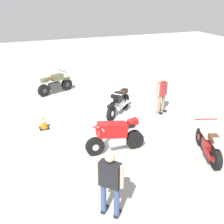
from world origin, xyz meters
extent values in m
plane|color=#ADAAA3|center=(0.00, 0.00, 0.00)|extent=(40.00, 40.00, 0.00)
cylinder|color=black|center=(-2.40, 0.64, 0.30)|extent=(0.17, 0.60, 0.60)
cylinder|color=black|center=(-2.43, -0.71, 0.30)|extent=(0.24, 0.60, 0.60)
cylinder|color=silver|center=(-2.40, 0.64, 0.30)|extent=(0.18, 0.21, 0.21)
cylinder|color=silver|center=(-2.43, -0.71, 0.30)|extent=(0.18, 0.21, 0.21)
cube|color=silver|center=(-2.42, -0.09, 0.40)|extent=(0.29, 0.57, 0.32)
cube|color=red|center=(-2.42, 0.06, 0.80)|extent=(0.38, 0.99, 0.57)
cone|color=red|center=(-2.40, 0.58, 0.95)|extent=(0.35, 0.36, 0.39)
cube|color=black|center=(-2.43, -0.34, 0.87)|extent=(0.27, 0.61, 0.12)
cube|color=red|center=(-2.43, -0.64, 0.95)|extent=(0.23, 0.35, 0.23)
cylinder|color=silver|center=(-2.35, -0.59, 0.77)|extent=(0.10, 0.40, 0.17)
cylinder|color=silver|center=(-2.51, -0.59, 0.77)|extent=(0.10, 0.40, 0.17)
cylinder|color=silver|center=(-2.41, 0.44, 0.97)|extent=(0.70, 0.05, 0.04)
sphere|color=silver|center=(-2.40, 0.66, 0.90)|extent=(0.16, 0.16, 0.16)
cylinder|color=black|center=(-0.25, -0.73, 0.32)|extent=(0.53, 0.54, 0.64)
cylinder|color=black|center=(0.76, -1.77, 0.32)|extent=(0.53, 0.54, 0.64)
cylinder|color=silver|center=(-0.25, -0.73, 0.32)|extent=(0.26, 0.26, 0.22)
cylinder|color=silver|center=(0.76, -1.77, 0.32)|extent=(0.26, 0.26, 0.22)
cube|color=silver|center=(0.29, -1.28, 0.42)|extent=(0.59, 0.60, 0.32)
cube|color=black|center=(0.15, -1.14, 0.82)|extent=(0.62, 0.62, 0.30)
cube|color=black|center=(-0.25, -0.73, 0.67)|extent=(0.42, 0.43, 0.08)
cube|color=#4C2D19|center=(0.47, -1.46, 0.84)|extent=(0.60, 0.61, 0.12)
cube|color=black|center=(0.68, -1.68, 0.82)|extent=(0.38, 0.38, 0.18)
cylinder|color=silver|center=(0.45, -1.69, 0.37)|extent=(0.47, 0.48, 0.16)
cylinder|color=silver|center=(-0.08, -0.90, 1.07)|extent=(0.53, 0.51, 0.04)
sphere|color=silver|center=(-0.23, -0.74, 0.87)|extent=(0.16, 0.16, 0.16)
cylinder|color=black|center=(4.06, 0.11, 0.30)|extent=(0.38, 0.62, 0.60)
cylinder|color=black|center=(3.54, 1.35, 0.30)|extent=(0.38, 0.62, 0.60)
cylinder|color=#333333|center=(4.06, 0.11, 0.30)|extent=(0.25, 0.26, 0.21)
cylinder|color=#333333|center=(3.54, 1.35, 0.30)|extent=(0.25, 0.26, 0.21)
cube|color=#333333|center=(3.78, 0.78, 0.40)|extent=(0.47, 0.62, 0.32)
cube|color=#515B38|center=(3.85, 0.59, 0.80)|extent=(0.51, 0.64, 0.30)
cube|color=#515B38|center=(4.06, 0.11, 0.63)|extent=(0.32, 0.47, 0.08)
cube|color=brown|center=(3.68, 1.01, 0.82)|extent=(0.47, 0.65, 0.12)
cube|color=#515B38|center=(3.56, 1.28, 0.80)|extent=(0.33, 0.38, 0.18)
cylinder|color=#333333|center=(3.78, 1.21, 0.35)|extent=(0.31, 0.56, 0.16)
cylinder|color=#333333|center=(3.98, 0.29, 1.05)|extent=(0.66, 0.30, 0.04)
sphere|color=silver|center=(4.07, 0.09, 0.85)|extent=(0.16, 0.16, 0.16)
cylinder|color=black|center=(-3.08, -2.88, 0.30)|extent=(0.62, 0.35, 0.60)
cylinder|color=black|center=(-4.36, -2.44, 0.30)|extent=(0.62, 0.35, 0.60)
cylinder|color=maroon|center=(-3.08, -2.88, 0.30)|extent=(0.26, 0.24, 0.21)
cylinder|color=maroon|center=(-4.36, -2.44, 0.30)|extent=(0.26, 0.24, 0.21)
cube|color=maroon|center=(-3.77, -2.64, 0.40)|extent=(0.62, 0.45, 0.32)
cube|color=white|center=(-3.58, -2.71, 0.80)|extent=(0.63, 0.49, 0.30)
cube|color=white|center=(-3.08, -2.88, 0.63)|extent=(0.47, 0.30, 0.08)
cube|color=#4C331E|center=(-4.01, -2.56, 0.82)|extent=(0.65, 0.44, 0.12)
cube|color=white|center=(-4.29, -2.46, 0.80)|extent=(0.37, 0.31, 0.18)
cylinder|color=maroon|center=(-4.09, -2.35, 0.35)|extent=(0.56, 0.28, 0.16)
cylinder|color=maroon|center=(-3.27, -2.81, 1.05)|extent=(0.26, 0.67, 0.04)
sphere|color=silver|center=(-3.06, -2.89, 0.85)|extent=(0.16, 0.16, 0.16)
cylinder|color=gray|center=(-0.28, -2.86, 0.39)|extent=(0.17, 0.17, 0.78)
cube|color=black|center=(-0.33, -2.88, 0.04)|extent=(0.28, 0.20, 0.08)
cylinder|color=gray|center=(-0.15, -3.14, 0.39)|extent=(0.17, 0.17, 0.78)
cube|color=black|center=(-0.20, -3.16, 0.04)|extent=(0.28, 0.20, 0.08)
cube|color=#B23333|center=(-0.21, -3.00, 1.06)|extent=(0.39, 0.49, 0.55)
cylinder|color=#D8AD8C|center=(-0.33, -2.76, 1.07)|extent=(0.12, 0.12, 0.52)
cylinder|color=#D8AD8C|center=(-0.10, -3.23, 1.07)|extent=(0.12, 0.12, 0.52)
sphere|color=#D8AD8C|center=(-0.21, -3.00, 1.47)|extent=(0.21, 0.21, 0.21)
cylinder|color=#384772|center=(-5.12, 0.99, 0.42)|extent=(0.18, 0.18, 0.84)
cube|color=black|center=(-5.07, 0.94, 0.04)|extent=(0.25, 0.26, 0.08)
cylinder|color=#384772|center=(-4.88, 1.22, 0.42)|extent=(0.18, 0.18, 0.84)
cube|color=black|center=(-4.83, 1.17, 0.04)|extent=(0.25, 0.26, 0.08)
cube|color=black|center=(-5.00, 1.10, 1.14)|extent=(0.49, 0.49, 0.60)
cylinder|color=#D8AD8C|center=(-5.20, 0.90, 1.16)|extent=(0.13, 0.13, 0.56)
cylinder|color=#D8AD8C|center=(-4.79, 1.30, 1.16)|extent=(0.13, 0.13, 0.56)
sphere|color=#D8AD8C|center=(-5.00, 1.10, 1.59)|extent=(0.23, 0.23, 0.23)
cube|color=black|center=(0.04, 1.88, 0.01)|extent=(0.36, 0.36, 0.03)
cone|color=orange|center=(0.04, 1.88, 0.28)|extent=(0.28, 0.28, 0.50)
cylinder|color=white|center=(0.04, 1.88, 0.32)|extent=(0.19, 0.19, 0.08)
camera|label=1|loc=(-9.71, 2.85, 4.85)|focal=44.86mm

